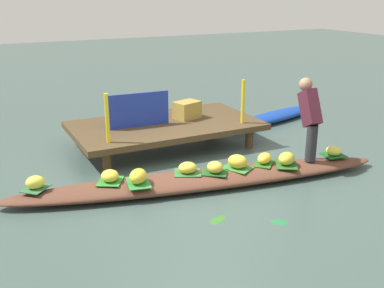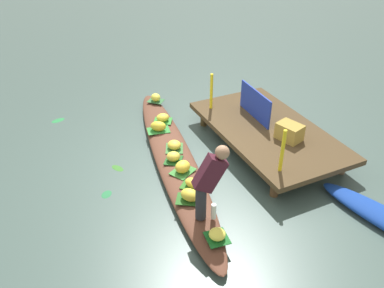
% 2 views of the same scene
% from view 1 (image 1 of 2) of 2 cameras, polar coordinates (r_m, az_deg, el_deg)
% --- Properties ---
extents(canal_water, '(40.00, 40.00, 0.00)m').
position_cam_1_polar(canal_water, '(6.56, 1.25, -5.14)').
color(canal_water, '#3C504B').
rests_on(canal_water, ground).
extents(dock_platform, '(3.20, 1.80, 0.42)m').
position_cam_1_polar(dock_platform, '(8.11, -3.31, 2.21)').
color(dock_platform, '#4A3922').
rests_on(dock_platform, ground).
extents(vendor_boat, '(5.51, 1.64, 0.20)m').
position_cam_1_polar(vendor_boat, '(6.53, 1.26, -4.35)').
color(vendor_boat, brown).
rests_on(vendor_boat, ground).
extents(moored_boat, '(2.66, 1.14, 0.19)m').
position_cam_1_polar(moored_boat, '(9.92, 10.37, 3.40)').
color(moored_boat, '#143896').
rests_on(moored_boat, ground).
extents(leaf_mat_0, '(0.46, 0.45, 0.01)m').
position_cam_1_polar(leaf_mat_0, '(6.90, 8.85, -2.34)').
color(leaf_mat_0, '#2B661D').
rests_on(leaf_mat_0, vendor_boat).
extents(banana_bunch_0, '(0.34, 0.32, 0.15)m').
position_cam_1_polar(banana_bunch_0, '(6.88, 8.88, -1.74)').
color(banana_bunch_0, yellow).
rests_on(banana_bunch_0, vendor_boat).
extents(leaf_mat_1, '(0.47, 0.44, 0.01)m').
position_cam_1_polar(leaf_mat_1, '(6.48, -0.55, -3.54)').
color(leaf_mat_1, '#376F33').
rests_on(leaf_mat_1, vendor_boat).
extents(banana_bunch_1, '(0.30, 0.29, 0.15)m').
position_cam_1_polar(banana_bunch_1, '(6.45, -0.55, -2.92)').
color(banana_bunch_1, gold).
rests_on(banana_bunch_1, vendor_boat).
extents(leaf_mat_2, '(0.46, 0.50, 0.01)m').
position_cam_1_polar(leaf_mat_2, '(6.68, 5.58, -2.93)').
color(leaf_mat_2, '#377D33').
rests_on(leaf_mat_2, vendor_boat).
extents(banana_bunch_2, '(0.35, 0.37, 0.20)m').
position_cam_1_polar(banana_bunch_2, '(6.64, 5.61, -2.14)').
color(banana_bunch_2, gold).
rests_on(banana_bunch_2, vendor_boat).
extents(leaf_mat_3, '(0.45, 0.47, 0.01)m').
position_cam_1_polar(leaf_mat_3, '(6.30, -10.01, -4.51)').
color(leaf_mat_3, '#2F842E').
rests_on(leaf_mat_3, vendor_boat).
extents(banana_bunch_3, '(0.27, 0.30, 0.16)m').
position_cam_1_polar(banana_bunch_3, '(6.27, -10.05, -3.86)').
color(banana_bunch_3, yellow).
rests_on(banana_bunch_3, vendor_boat).
extents(leaf_mat_4, '(0.42, 0.42, 0.01)m').
position_cam_1_polar(leaf_mat_4, '(6.31, -18.62, -5.18)').
color(leaf_mat_4, '#31693A').
rests_on(leaf_mat_4, vendor_boat).
extents(banana_bunch_4, '(0.24, 0.21, 0.17)m').
position_cam_1_polar(banana_bunch_4, '(6.28, -18.70, -4.47)').
color(banana_bunch_4, yellow).
rests_on(banana_bunch_4, vendor_boat).
extents(leaf_mat_5, '(0.44, 0.43, 0.01)m').
position_cam_1_polar(leaf_mat_5, '(6.49, 2.84, -3.51)').
color(leaf_mat_5, '#1C521D').
rests_on(leaf_mat_5, vendor_boat).
extents(banana_bunch_5, '(0.28, 0.29, 0.16)m').
position_cam_1_polar(banana_bunch_5, '(6.46, 2.85, -2.85)').
color(banana_bunch_5, gold).
rests_on(banana_bunch_5, vendor_boat).
extents(leaf_mat_6, '(0.37, 0.49, 0.01)m').
position_cam_1_polar(leaf_mat_6, '(6.19, -6.60, -4.76)').
color(leaf_mat_6, '#2E8234').
rests_on(leaf_mat_6, vendor_boat).
extents(banana_bunch_6, '(0.37, 0.38, 0.19)m').
position_cam_1_polar(banana_bunch_6, '(6.15, -6.63, -3.95)').
color(banana_bunch_6, gold).
rests_on(banana_bunch_6, vendor_boat).
extents(leaf_mat_7, '(0.47, 0.51, 0.01)m').
position_cam_1_polar(leaf_mat_7, '(6.92, 11.49, -2.46)').
color(leaf_mat_7, '#255B1E').
rests_on(leaf_mat_7, vendor_boat).
extents(banana_bunch_7, '(0.37, 0.35, 0.18)m').
position_cam_1_polar(banana_bunch_7, '(6.88, 11.54, -1.75)').
color(banana_bunch_7, gold).
rests_on(banana_bunch_7, vendor_boat).
extents(leaf_mat_8, '(0.36, 0.34, 0.01)m').
position_cam_1_polar(leaf_mat_8, '(7.48, 16.96, -1.30)').
color(leaf_mat_8, '#175C22').
rests_on(leaf_mat_8, vendor_boat).
extents(banana_bunch_8, '(0.33, 0.33, 0.14)m').
position_cam_1_polar(banana_bunch_8, '(7.45, 17.01, -0.79)').
color(banana_bunch_8, '#F1E450').
rests_on(banana_bunch_8, vendor_boat).
extents(vendor_person, '(0.26, 0.52, 1.20)m').
position_cam_1_polar(vendor_person, '(7.05, 14.25, 3.56)').
color(vendor_person, '#28282D').
rests_on(vendor_person, vendor_boat).
extents(water_bottle, '(0.08, 0.08, 0.26)m').
position_cam_1_polar(water_bottle, '(7.29, 14.12, -0.52)').
color(water_bottle, silver).
rests_on(water_bottle, vendor_boat).
extents(market_banner, '(1.10, 0.08, 0.58)m').
position_cam_1_polar(market_banner, '(7.84, -6.71, 4.16)').
color(market_banner, '#1C329C').
rests_on(market_banner, dock_platform).
extents(railing_post_west, '(0.06, 0.06, 0.76)m').
position_cam_1_polar(railing_post_west, '(7.06, -10.38, 3.12)').
color(railing_post_west, yellow).
rests_on(railing_post_west, dock_platform).
extents(railing_post_east, '(0.06, 0.06, 0.76)m').
position_cam_1_polar(railing_post_east, '(8.04, 6.27, 5.20)').
color(railing_post_east, yellow).
rests_on(railing_post_east, dock_platform).
extents(produce_crate, '(0.51, 0.44, 0.31)m').
position_cam_1_polar(produce_crate, '(8.34, -0.60, 4.22)').
color(produce_crate, '#A28538').
rests_on(produce_crate, dock_platform).
extents(drifting_plant_0, '(0.26, 0.26, 0.01)m').
position_cam_1_polar(drifting_plant_0, '(5.69, 10.73, -9.37)').
color(drifting_plant_0, '#236B3C').
rests_on(drifting_plant_0, ground).
extents(drifting_plant_2, '(0.30, 0.24, 0.01)m').
position_cam_1_polar(drifting_plant_2, '(5.65, 3.20, -9.26)').
color(drifting_plant_2, '#326C25').
rests_on(drifting_plant_2, ground).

